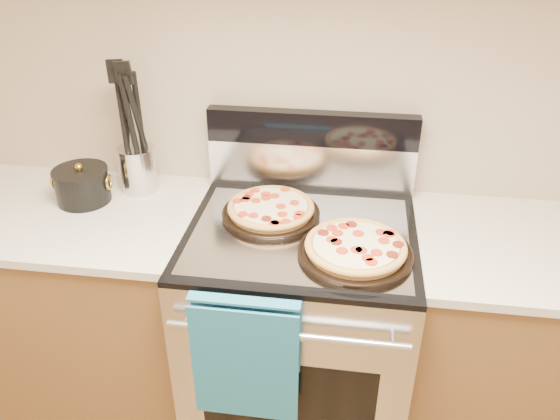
# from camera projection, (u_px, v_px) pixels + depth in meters

# --- Properties ---
(wall_back) EXTENTS (4.00, 0.00, 4.00)m
(wall_back) POSITION_uv_depth(u_px,v_px,m) (315.00, 72.00, 1.90)
(wall_back) COLOR tan
(wall_back) RESTS_ON ground
(range_body) EXTENTS (0.76, 0.68, 0.90)m
(range_body) POSITION_uv_depth(u_px,v_px,m) (299.00, 336.00, 2.05)
(range_body) COLOR #B7B7BC
(range_body) RESTS_ON ground
(oven_window) EXTENTS (0.56, 0.01, 0.40)m
(oven_window) POSITION_uv_depth(u_px,v_px,m) (287.00, 408.00, 1.76)
(oven_window) COLOR black
(oven_window) RESTS_ON range_body
(cooktop) EXTENTS (0.76, 0.68, 0.02)m
(cooktop) POSITION_uv_depth(u_px,v_px,m) (301.00, 233.00, 1.82)
(cooktop) COLOR black
(cooktop) RESTS_ON range_body
(backsplash_lower) EXTENTS (0.76, 0.06, 0.18)m
(backsplash_lower) POSITION_uv_depth(u_px,v_px,m) (311.00, 166.00, 2.03)
(backsplash_lower) COLOR silver
(backsplash_lower) RESTS_ON cooktop
(backsplash_upper) EXTENTS (0.76, 0.06, 0.12)m
(backsplash_upper) POSITION_uv_depth(u_px,v_px,m) (312.00, 128.00, 1.96)
(backsplash_upper) COLOR black
(backsplash_upper) RESTS_ON backsplash_lower
(oven_handle) EXTENTS (0.70, 0.03, 0.03)m
(oven_handle) POSITION_uv_depth(u_px,v_px,m) (286.00, 335.00, 1.55)
(oven_handle) COLOR silver
(oven_handle) RESTS_ON range_body
(dish_towel) EXTENTS (0.32, 0.05, 0.42)m
(dish_towel) POSITION_uv_depth(u_px,v_px,m) (246.00, 357.00, 1.61)
(dish_towel) COLOR #1C718C
(dish_towel) RESTS_ON oven_handle
(foil_sheet) EXTENTS (0.70, 0.55, 0.01)m
(foil_sheet) POSITION_uv_depth(u_px,v_px,m) (300.00, 234.00, 1.78)
(foil_sheet) COLOR gray
(foil_sheet) RESTS_ON cooktop
(cabinet_left) EXTENTS (1.00, 0.62, 0.88)m
(cabinet_left) POSITION_uv_depth(u_px,v_px,m) (82.00, 311.00, 2.19)
(cabinet_left) COLOR brown
(cabinet_left) RESTS_ON ground
(countertop_left) EXTENTS (1.02, 0.64, 0.03)m
(countertop_left) POSITION_uv_depth(u_px,v_px,m) (59.00, 213.00, 1.96)
(countertop_left) COLOR beige
(countertop_left) RESTS_ON cabinet_left
(cabinet_right) EXTENTS (1.00, 0.62, 0.88)m
(cabinet_right) POSITION_uv_depth(u_px,v_px,m) (542.00, 357.00, 1.97)
(cabinet_right) COLOR brown
(cabinet_right) RESTS_ON ground
(pepperoni_pizza_back) EXTENTS (0.44, 0.44, 0.04)m
(pepperoni_pizza_back) POSITION_uv_depth(u_px,v_px,m) (271.00, 210.00, 1.87)
(pepperoni_pizza_back) COLOR #B16D36
(pepperoni_pizza_back) RESTS_ON foil_sheet
(pepperoni_pizza_front) EXTENTS (0.39, 0.39, 0.05)m
(pepperoni_pizza_front) POSITION_uv_depth(u_px,v_px,m) (355.00, 249.00, 1.66)
(pepperoni_pizza_front) COLOR #B16D36
(pepperoni_pizza_front) RESTS_ON foil_sheet
(utensil_crock) EXTENTS (0.17, 0.17, 0.17)m
(utensil_crock) POSITION_uv_depth(u_px,v_px,m) (138.00, 169.00, 2.04)
(utensil_crock) COLOR silver
(utensil_crock) RESTS_ON countertop_left
(saucepan) EXTENTS (0.21, 0.21, 0.12)m
(saucepan) POSITION_uv_depth(u_px,v_px,m) (83.00, 187.00, 1.98)
(saucepan) COLOR black
(saucepan) RESTS_ON countertop_left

